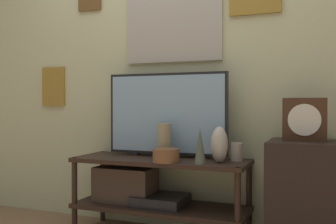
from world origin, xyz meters
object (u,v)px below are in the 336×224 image
vase_tall_ceramic (164,141)px  vase_urn_stoneware (219,145)px  vase_wide_bowl (166,155)px  mantel_clock (305,120)px  television (166,114)px  vase_slim_bronze (200,146)px  candle_jar (237,152)px

vase_tall_ceramic → vase_urn_stoneware: 0.41m
vase_wide_bowl → mantel_clock: (0.86, 0.15, 0.24)m
vase_tall_ceramic → television: bearing=103.5°
vase_slim_bronze → candle_jar: size_ratio=1.90×
vase_slim_bronze → vase_tall_ceramic: size_ratio=0.94×
television → vase_slim_bronze: size_ratio=3.89×
vase_wide_bowl → candle_jar: candle_jar is taller
vase_wide_bowl → candle_jar: bearing=28.3°
vase_wide_bowl → vase_tall_ceramic: vase_tall_ceramic is taller
vase_wide_bowl → vase_slim_bronze: size_ratio=0.76×
vase_slim_bronze → candle_jar: vase_slim_bronze is taller
television → mantel_clock: (0.96, -0.09, -0.03)m
vase_wide_bowl → vase_tall_ceramic: (-0.07, 0.14, 0.08)m
vase_slim_bronze → vase_urn_stoneware: bearing=52.3°
vase_tall_ceramic → vase_wide_bowl: bearing=-63.0°
vase_tall_ceramic → vase_urn_stoneware: size_ratio=1.05×
vase_tall_ceramic → mantel_clock: mantel_clock is taller
vase_slim_bronze → vase_urn_stoneware: vase_urn_stoneware is taller
candle_jar → vase_urn_stoneware: bearing=-125.6°
vase_wide_bowl → vase_slim_bronze: 0.25m
vase_slim_bronze → mantel_clock: size_ratio=0.88×
vase_tall_ceramic → candle_jar: bearing=9.9°
television → vase_tall_ceramic: 0.22m
vase_tall_ceramic → vase_urn_stoneware: (0.41, -0.04, -0.01)m
television → vase_tall_ceramic: bearing=-76.5°
television → vase_wide_bowl: size_ratio=5.10×
vase_wide_bowl → candle_jar: 0.48m
vase_slim_bronze → vase_urn_stoneware: 0.15m
vase_tall_ceramic → mantel_clock: 0.95m
mantel_clock → vase_tall_ceramic: bearing=-179.3°
vase_slim_bronze → vase_tall_ceramic: 0.35m
vase_tall_ceramic → candle_jar: size_ratio=2.01×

